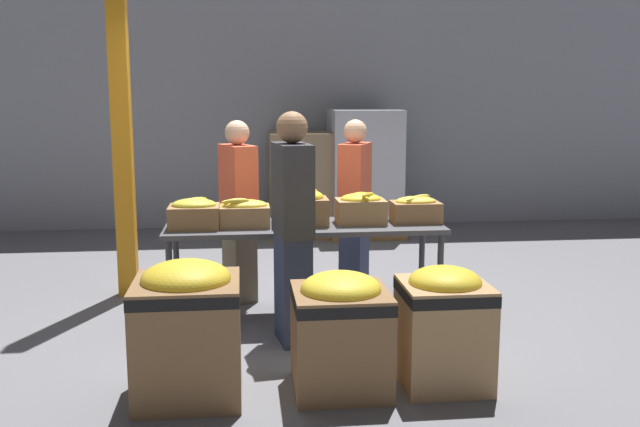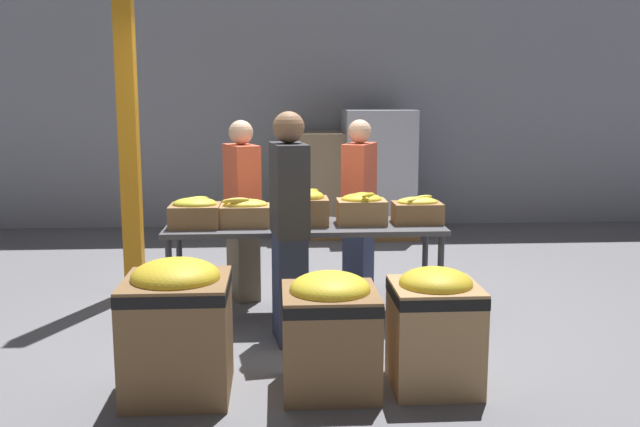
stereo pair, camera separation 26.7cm
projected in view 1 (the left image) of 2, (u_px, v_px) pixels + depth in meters
The scene contains 17 objects.
ground_plane at pixel (305, 316), 5.87m from camera, with size 30.00×30.00×0.00m, color slate.
wall_back at pixel (277, 78), 9.51m from camera, with size 16.00×0.08×4.00m.
sorting_table at pixel (304, 232), 5.75m from camera, with size 2.23×0.70×0.77m.
banana_box_0 at pixel (194, 213), 5.58m from camera, with size 0.39×0.34×0.24m.
banana_box_1 at pixel (245, 213), 5.64m from camera, with size 0.39×0.29×0.25m.
banana_box_2 at pixel (303, 207), 5.71m from camera, with size 0.39×0.31×0.30m.
banana_box_3 at pixel (361, 208), 5.77m from camera, with size 0.39×0.31×0.27m.
banana_box_4 at pixel (416, 209), 5.84m from camera, with size 0.39×0.28×0.23m.
volunteer_0 at pixel (239, 212), 6.23m from camera, with size 0.35×0.47×1.58m.
volunteer_1 at pixel (293, 230), 5.15m from camera, with size 0.29×0.48×1.69m.
volunteer_2 at pixel (355, 208), 6.47m from camera, with size 0.36×0.47×1.58m.
donation_bin_0 at pixel (188, 325), 4.26m from camera, with size 0.63×0.63×0.84m.
donation_bin_1 at pixel (341, 328), 4.37m from camera, with size 0.58×0.58×0.75m.
donation_bin_2 at pixel (444, 323), 4.44m from camera, with size 0.53×0.53×0.76m.
support_pillar at pixel (119, 71), 6.17m from camera, with size 0.16×0.16×4.00m.
pallet_stack_0 at pixel (364, 173), 9.12m from camera, with size 0.95×0.95×1.60m.
pallet_stack_1 at pixel (304, 184), 9.20m from camera, with size 0.99×0.99×1.32m.
Camera 1 is at (-0.49, -5.62, 1.83)m, focal length 40.00 mm.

